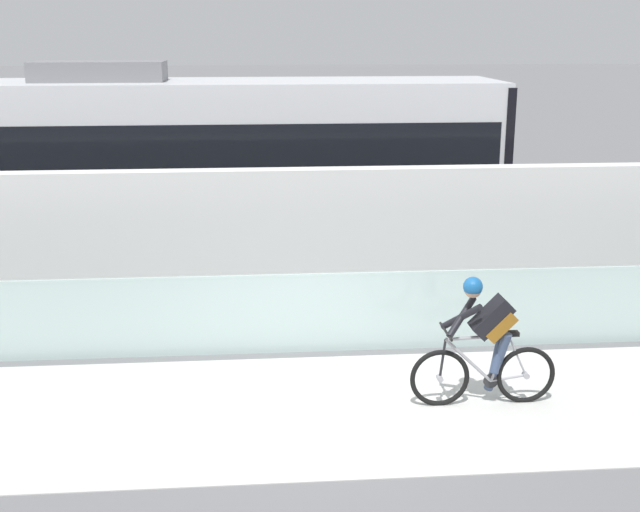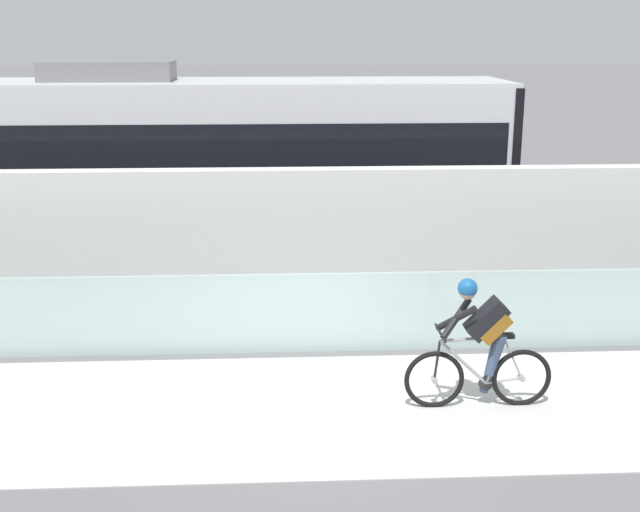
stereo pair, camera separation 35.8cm
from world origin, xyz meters
The scene contains 8 objects.
ground_plane centered at (0.00, 0.00, 0.00)m, with size 200.00×200.00×0.00m, color slate.
bike_path_deck centered at (0.00, 0.00, 0.01)m, with size 32.00×3.20×0.01m, color silver.
glass_parapet centered at (0.00, 1.85, 0.57)m, with size 32.00×0.05×1.14m, color #ADC6C1.
concrete_barrier_wall centered at (0.00, 3.65, 1.15)m, with size 32.00×0.36×2.29m, color silver.
tram_rail_near centered at (0.00, 6.13, 0.00)m, with size 32.00×0.08×0.01m, color #595654.
tram_rail_far centered at (0.00, 7.57, 0.00)m, with size 32.00×0.08×0.01m, color #595654.
tram centered at (-1.72, 6.85, 1.89)m, with size 11.06×2.54×3.81m.
cyclist_on_bike centered at (1.80, 0.00, 0.78)m, with size 1.77×0.58×1.61m.
Camera 2 is at (-0.54, -8.83, 4.36)m, focal length 45.74 mm.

